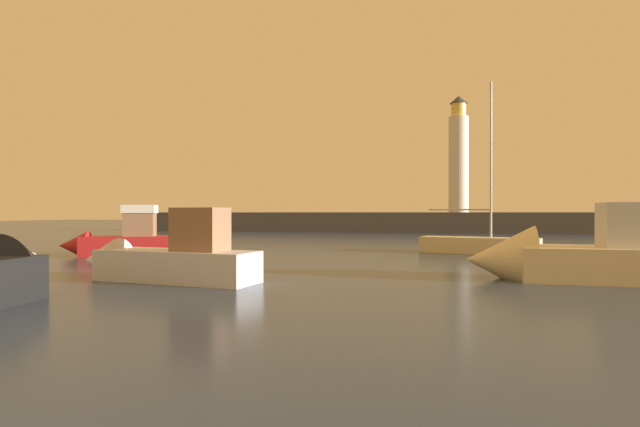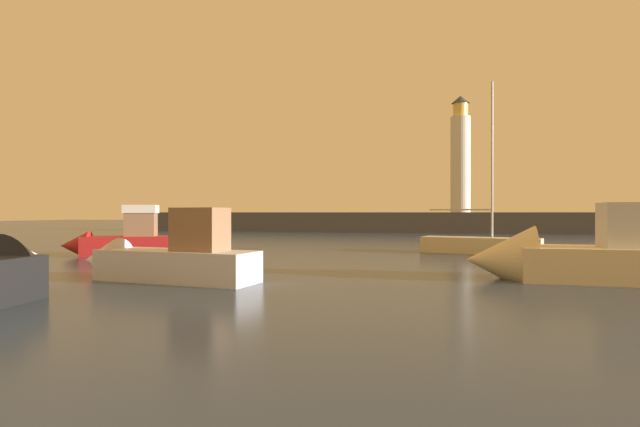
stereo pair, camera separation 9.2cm
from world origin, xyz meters
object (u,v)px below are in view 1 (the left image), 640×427
(motorboat_2, at_px, (581,258))
(motorboat_3, at_px, (120,240))
(sailboat_moored, at_px, (479,244))
(motorboat_1, at_px, (160,259))
(lighthouse, at_px, (459,157))

(motorboat_2, xyz_separation_m, motorboat_3, (-20.74, 5.24, 0.06))
(motorboat_2, height_order, sailboat_moored, sailboat_moored)
(motorboat_1, relative_size, sailboat_moored, 0.73)
(lighthouse, bearing_deg, motorboat_3, -117.99)
(motorboat_2, bearing_deg, motorboat_1, -167.87)
(motorboat_2, distance_m, sailboat_moored, 11.29)
(lighthouse, distance_m, motorboat_1, 45.99)
(motorboat_3, bearing_deg, sailboat_moored, 17.46)
(lighthouse, height_order, motorboat_2, lighthouse)
(lighthouse, relative_size, motorboat_1, 1.90)
(motorboat_3, distance_m, sailboat_moored, 19.37)
(motorboat_1, distance_m, motorboat_2, 14.07)
(motorboat_1, height_order, motorboat_2, motorboat_2)
(motorboat_1, xyz_separation_m, motorboat_2, (13.75, 2.96, 0.04))
(lighthouse, xyz_separation_m, sailboat_moored, (-0.41, -29.72, -8.00))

